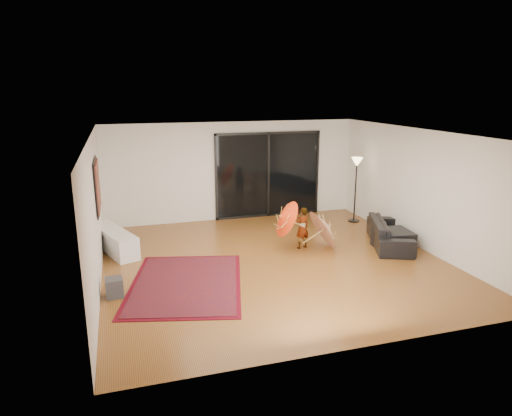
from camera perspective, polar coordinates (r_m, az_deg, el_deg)
name	(u,v)px	position (r m, az deg, el deg)	size (l,w,h in m)	color
floor	(274,262)	(9.77, 2.30, -6.70)	(7.00, 7.00, 0.00)	brown
ceiling	(276,134)	(9.13, 2.47, 9.26)	(7.00, 7.00, 0.00)	white
wall_back	(233,171)	(12.65, -2.84, 4.62)	(7.00, 7.00, 0.00)	silver
wall_front	(360,259)	(6.31, 12.93, -6.27)	(7.00, 7.00, 0.00)	silver
wall_left	(95,213)	(8.88, -19.48, -0.60)	(7.00, 7.00, 0.00)	silver
wall_right	(421,189)	(10.99, 19.90, 2.21)	(7.00, 7.00, 0.00)	silver
sliding_door	(268,175)	(12.92, 1.52, 4.17)	(3.06, 0.07, 2.40)	black
painting	(97,186)	(9.78, -19.21, 2.60)	(0.04, 1.28, 1.08)	black
media_console	(114,240)	(10.77, -17.34, -3.90)	(0.45, 1.82, 0.50)	white
speaker	(114,287)	(8.53, -17.29, -9.47)	(0.30, 0.30, 0.34)	#424244
persian_rug	(186,283)	(8.81, -8.73, -9.28)	(2.67, 3.26, 0.02)	#500613
sofa	(390,233)	(11.15, 16.38, -2.97)	(2.01, 0.79, 0.59)	black
ottoman	(393,240)	(10.90, 16.76, -3.82)	(0.76, 0.76, 0.43)	black
floor_lamp	(356,171)	(12.61, 12.45, 4.49)	(0.30, 0.30, 1.77)	black
child	(302,228)	(10.46, 5.82, -2.49)	(0.35, 0.23, 0.97)	#999999
parasol_orange	(281,220)	(10.15, 3.09, -1.50)	(0.54, 0.85, 0.88)	red
parasol_white	(329,227)	(10.57, 9.14, -2.32)	(0.66, 1.00, 1.00)	silver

